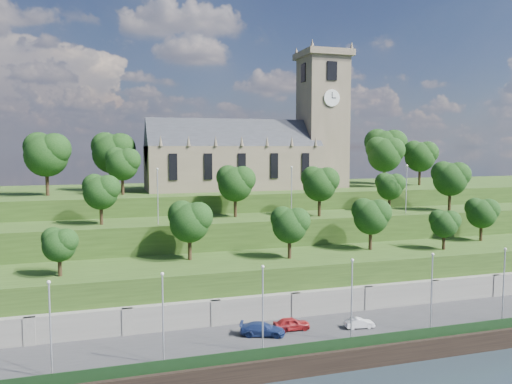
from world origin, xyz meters
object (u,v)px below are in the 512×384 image
object	(u,v)px
car_middle	(359,323)
car_right	(262,329)
car_left	(291,324)
church	(258,149)

from	to	relation	value
car_middle	car_right	bearing A→B (deg)	91.33
car_left	car_middle	size ratio (longest dim) A/B	1.23
car_right	car_left	bearing A→B (deg)	-59.22
church	car_middle	size ratio (longest dim) A/B	11.25
car_middle	car_right	distance (m)	11.46
car_left	car_right	xyz separation A→B (m)	(-3.67, -0.63, 0.00)
car_left	car_middle	bearing A→B (deg)	-99.33
car_left	car_middle	distance (m)	7.92
car_middle	church	bearing A→B (deg)	6.37
church	car_left	world-z (taller)	church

